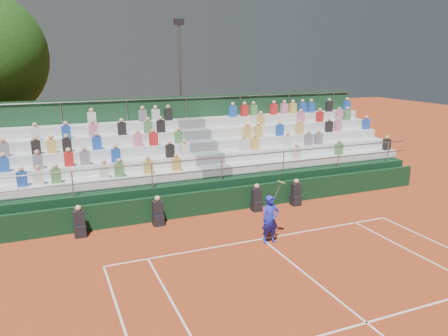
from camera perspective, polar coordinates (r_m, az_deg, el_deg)
name	(u,v)px	position (r m, az deg, el deg)	size (l,w,h in m)	color
ground	(262,239)	(15.78, 4.97, -9.24)	(90.00, 90.00, 0.00)	#A73D1B
courtside_wall	(227,200)	(18.31, 0.36, -4.16)	(20.00, 0.15, 1.00)	black
line_officials	(204,207)	(17.50, -2.65, -5.13)	(9.42, 0.40, 1.19)	black
grandstand	(200,169)	(21.04, -3.11, -0.11)	(20.00, 5.20, 4.40)	black
tennis_player	(270,219)	(15.22, 6.07, -6.69)	(0.85, 0.43, 2.22)	#1C28D2
floodlight_mast	(180,80)	(27.75, -5.73, 11.41)	(0.60, 0.25, 8.56)	gray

